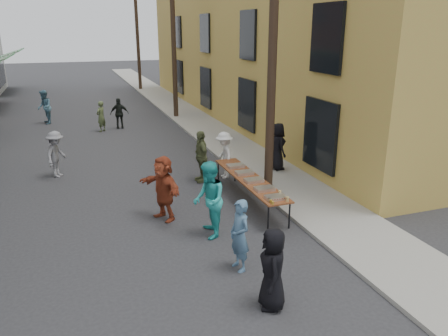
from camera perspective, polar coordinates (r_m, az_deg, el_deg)
ground at (r=9.88m, az=-9.91°, el=-11.57°), size 120.00×120.00×0.00m
sidewalk at (r=24.81m, az=-4.69°, el=6.79°), size 2.20×60.00×0.10m
building_ochre at (r=25.71m, az=9.58°, el=18.10°), size 10.00×28.00×10.00m
utility_pole_near at (r=12.81m, az=6.41°, el=16.40°), size 0.26×0.26×9.00m
utility_pole_mid at (r=24.18m, az=-6.64°, el=17.06°), size 0.26×0.26×9.00m
utility_pole_far at (r=35.96m, az=-11.27°, el=17.10°), size 0.26×0.26×9.00m
serving_table at (r=12.36m, az=3.36°, el=-1.51°), size 0.70×4.00×0.75m
catering_tray_sausage at (r=10.93m, az=6.74°, el=-3.82°), size 0.50×0.33×0.08m
catering_tray_foil_b at (r=11.48m, az=5.31°, el=-2.70°), size 0.50×0.33×0.08m
catering_tray_buns at (r=12.08m, az=3.92°, el=-1.60°), size 0.50×0.33×0.08m
catering_tray_foil_d at (r=12.69m, az=2.66°, el=-0.61°), size 0.50×0.33×0.08m
catering_tray_buns_end at (r=13.30m, az=1.52°, el=0.29°), size 0.50×0.33×0.08m
condiment_jar_a at (r=10.59m, az=6.38°, el=-4.54°), size 0.07×0.07×0.08m
condiment_jar_b at (r=10.68m, az=6.15°, el=-4.35°), size 0.07×0.07×0.08m
condiment_jar_c at (r=10.76m, az=5.92°, el=-4.16°), size 0.07×0.07×0.08m
cup_stack at (r=10.81m, az=8.28°, el=-4.04°), size 0.08×0.08×0.12m
guest_front_a at (r=7.93m, az=6.37°, el=-12.96°), size 0.69×0.86×1.53m
guest_front_b at (r=9.01m, az=2.07°, el=-8.81°), size 0.46×0.61×1.53m
guest_front_c at (r=10.32m, az=-1.99°, el=-4.22°), size 0.84×1.01×1.86m
guest_front_d at (r=14.44m, az=0.04°, el=1.69°), size 0.66×1.05×1.56m
guest_front_e at (r=14.10m, az=-3.02°, el=1.53°), size 0.44×1.00×1.69m
guest_queue_back at (r=11.39m, az=-7.92°, el=-2.61°), size 1.11×1.66×1.72m
server at (r=15.12m, az=7.00°, el=2.82°), size 0.52×0.80×1.62m
passerby_left at (r=15.58m, az=-21.06°, el=1.68°), size 0.97×1.16×1.56m
passerby_mid at (r=22.27m, az=-13.49°, el=6.93°), size 0.92×0.47×1.51m
passerby_right at (r=21.89m, az=-15.77°, el=6.50°), size 0.62×0.63×1.47m
passerby_far at (r=24.60m, az=-22.39°, el=7.36°), size 0.76×0.92×1.75m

